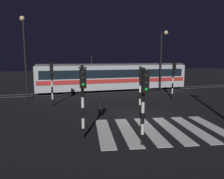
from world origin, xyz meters
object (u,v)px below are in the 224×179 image
(traffic_light_corner_far_left, at_px, (52,77))
(traffic_light_corner_far_right, at_px, (173,75))
(traffic_light_median_centre, at_px, (141,82))
(traffic_light_corner_near_left, at_px, (83,91))
(street_lamp_trackside_right, at_px, (162,54))
(bollard_island_edge, at_px, (99,108))
(street_lamp_trackside_left, at_px, (24,48))
(tram, at_px, (114,76))
(traffic_light_kerb_mid_left, at_px, (144,95))

(traffic_light_corner_far_left, height_order, traffic_light_corner_far_right, traffic_light_corner_far_left)
(traffic_light_median_centre, relative_size, traffic_light_corner_near_left, 0.93)
(street_lamp_trackside_right, distance_m, bollard_island_edge, 12.86)
(traffic_light_median_centre, height_order, street_lamp_trackside_left, street_lamp_trackside_left)
(traffic_light_corner_far_right, distance_m, tram, 7.46)
(traffic_light_corner_near_left, bearing_deg, traffic_light_median_centre, 40.10)
(traffic_light_corner_far_right, height_order, bollard_island_edge, traffic_light_corner_far_right)
(bollard_island_edge, bearing_deg, traffic_light_corner_near_left, -114.72)
(traffic_light_kerb_mid_left, height_order, traffic_light_corner_far_left, traffic_light_corner_far_left)
(traffic_light_corner_near_left, height_order, street_lamp_trackside_left, street_lamp_trackside_left)
(traffic_light_corner_far_left, distance_m, street_lamp_trackside_right, 12.89)
(traffic_light_median_centre, xyz_separation_m, traffic_light_corner_near_left, (-4.90, -4.13, 0.16))
(traffic_light_corner_far_right, xyz_separation_m, tram, (-3.79, 6.40, -0.57))
(traffic_light_corner_near_left, relative_size, traffic_light_corner_far_right, 1.00)
(tram, bearing_deg, street_lamp_trackside_left, -167.37)
(tram, xyz_separation_m, bollard_island_edge, (-4.42, -10.29, -1.19))
(street_lamp_trackside_left, bearing_deg, traffic_light_corner_near_left, -74.87)
(street_lamp_trackside_left, bearing_deg, traffic_light_kerb_mid_left, -67.66)
(traffic_light_median_centre, xyz_separation_m, traffic_light_corner_far_right, (5.06, 3.58, 0.16))
(traffic_light_corner_near_left, distance_m, street_lamp_trackside_left, 12.67)
(bollard_island_edge, bearing_deg, tram, 66.75)
(traffic_light_corner_far_left, bearing_deg, tram, 39.76)
(traffic_light_corner_near_left, height_order, tram, tram)
(traffic_light_median_centre, height_order, bollard_island_edge, traffic_light_median_centre)
(street_lamp_trackside_left, relative_size, tram, 0.42)
(traffic_light_corner_near_left, distance_m, bollard_island_edge, 4.57)
(traffic_light_kerb_mid_left, relative_size, tram, 0.19)
(traffic_light_kerb_mid_left, xyz_separation_m, traffic_light_corner_near_left, (-2.34, 1.60, 0.07))
(traffic_light_corner_near_left, bearing_deg, traffic_light_corner_far_left, 97.47)
(traffic_light_corner_near_left, xyz_separation_m, street_lamp_trackside_left, (-3.25, 12.00, 2.43))
(traffic_light_corner_far_right, xyz_separation_m, bollard_island_edge, (-8.20, -3.88, -1.76))
(tram, bearing_deg, traffic_light_kerb_mid_left, -103.74)
(street_lamp_trackside_left, bearing_deg, street_lamp_trackside_right, -0.87)
(traffic_light_median_centre, height_order, traffic_light_corner_near_left, traffic_light_corner_near_left)
(traffic_light_kerb_mid_left, bearing_deg, traffic_light_corner_far_left, 109.35)
(traffic_light_corner_far_left, bearing_deg, traffic_light_median_centre, -33.58)
(traffic_light_median_centre, xyz_separation_m, traffic_light_corner_far_left, (-5.96, 3.96, 0.20))
(traffic_light_corner_far_right, height_order, tram, tram)
(traffic_light_corner_near_left, xyz_separation_m, traffic_light_corner_far_right, (9.97, 7.71, 0.01))
(street_lamp_trackside_right, relative_size, bollard_island_edge, 6.13)
(street_lamp_trackside_left, bearing_deg, tram, 12.63)
(street_lamp_trackside_left, xyz_separation_m, street_lamp_trackside_right, (14.37, -0.22, -0.40))
(traffic_light_kerb_mid_left, distance_m, traffic_light_corner_far_left, 10.27)
(bollard_island_edge, bearing_deg, traffic_light_corner_far_right, 25.31)
(traffic_light_corner_far_right, distance_m, street_lamp_trackside_left, 14.10)
(traffic_light_kerb_mid_left, height_order, street_lamp_trackside_right, street_lamp_trackside_right)
(traffic_light_corner_near_left, relative_size, street_lamp_trackside_right, 0.52)
(traffic_light_corner_far_right, relative_size, street_lamp_trackside_right, 0.52)
(traffic_light_median_centre, bearing_deg, tram, 82.70)
(traffic_light_kerb_mid_left, bearing_deg, street_lamp_trackside_left, 112.34)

